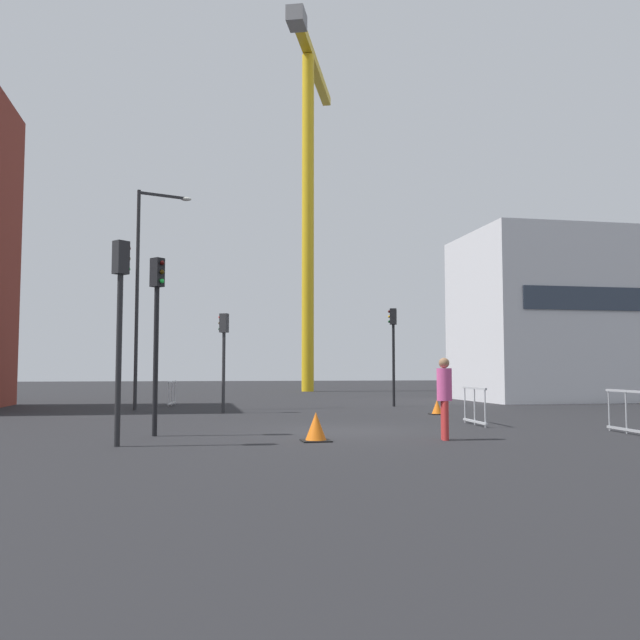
# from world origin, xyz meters

# --- Properties ---
(ground) EXTENTS (160.00, 160.00, 0.00)m
(ground) POSITION_xyz_m (0.00, 0.00, 0.00)
(ground) COLOR black
(office_block) EXTENTS (12.39, 7.27, 8.59)m
(office_block) POSITION_xyz_m (16.30, 15.12, 4.30)
(office_block) COLOR silver
(office_block) RESTS_ON ground
(construction_crane) EXTENTS (6.14, 15.20, 26.26)m
(construction_crane) POSITION_xyz_m (4.65, 32.23, 16.85)
(construction_crane) COLOR gold
(construction_crane) RESTS_ON ground
(streetlamp_tall) EXTENTS (2.13, 0.83, 8.74)m
(streetlamp_tall) POSITION_xyz_m (-5.77, 10.36, 5.12)
(streetlamp_tall) COLOR #232326
(streetlamp_tall) RESTS_ON ground
(traffic_light_corner) EXTENTS (0.37, 0.37, 4.28)m
(traffic_light_corner) POSITION_xyz_m (-4.73, -0.56, 2.86)
(traffic_light_corner) COLOR black
(traffic_light_corner) RESTS_ON ground
(traffic_light_crosswalk) EXTENTS (0.37, 0.36, 4.28)m
(traffic_light_crosswalk) POSITION_xyz_m (-5.37, -2.69, 2.85)
(traffic_light_crosswalk) COLOR #232326
(traffic_light_crosswalk) RESTS_ON ground
(traffic_light_median) EXTENTS (0.39, 0.33, 4.24)m
(traffic_light_median) POSITION_xyz_m (4.74, 11.08, 2.83)
(traffic_light_median) COLOR black
(traffic_light_median) RESTS_ON ground
(traffic_light_verge) EXTENTS (0.39, 0.35, 3.65)m
(traffic_light_verge) POSITION_xyz_m (-2.71, 7.94, 2.47)
(traffic_light_verge) COLOR #2D2D30
(traffic_light_verge) RESTS_ON ground
(pedestrian_walking) EXTENTS (0.34, 0.34, 1.85)m
(pedestrian_walking) POSITION_xyz_m (1.74, -2.71, 1.09)
(pedestrian_walking) COLOR red
(pedestrian_walking) RESTS_ON ground
(safety_barrier_right_run) EXTENTS (0.21, 1.91, 1.08)m
(safety_barrier_right_run) POSITION_xyz_m (4.12, 1.12, 0.56)
(safety_barrier_right_run) COLOR #B2B5BA
(safety_barrier_right_run) RESTS_ON ground
(safety_barrier_mid_span) EXTENTS (0.31, 2.17, 1.08)m
(safety_barrier_mid_span) POSITION_xyz_m (-4.68, 13.55, 0.56)
(safety_barrier_mid_span) COLOR #B2B5BA
(safety_barrier_mid_span) RESTS_ON ground
(safety_barrier_rear) EXTENTS (0.23, 1.83, 1.08)m
(safety_barrier_rear) POSITION_xyz_m (6.72, -2.10, 0.56)
(safety_barrier_rear) COLOR #9EA0A5
(safety_barrier_rear) RESTS_ON ground
(traffic_cone_by_barrier) EXTENTS (0.51, 0.51, 0.51)m
(traffic_cone_by_barrier) POSITION_xyz_m (4.70, 5.71, 0.24)
(traffic_cone_by_barrier) COLOR black
(traffic_cone_by_barrier) RESTS_ON ground
(traffic_cone_orange) EXTENTS (0.63, 0.63, 0.64)m
(traffic_cone_orange) POSITION_xyz_m (-1.16, -2.43, 0.30)
(traffic_cone_orange) COLOR black
(traffic_cone_orange) RESTS_ON ground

